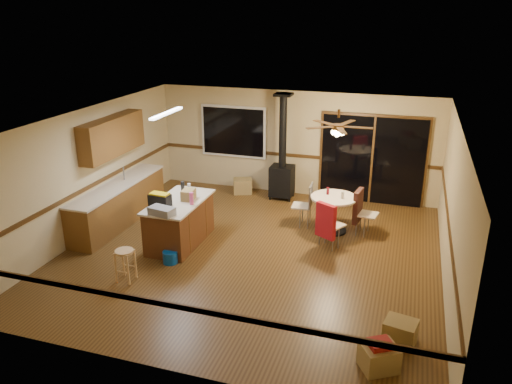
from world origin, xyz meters
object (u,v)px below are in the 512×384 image
at_px(chair_near, 327,221).
at_px(box_under_window, 243,186).
at_px(bar_stool, 126,265).
at_px(dining_table, 333,208).
at_px(box_corner_b, 400,332).
at_px(box_corner_a, 379,357).
at_px(toolbox_black, 160,200).
at_px(blue_bucket, 170,257).
at_px(chair_left, 307,200).
at_px(kitchen_island, 180,222).
at_px(wood_stove, 282,170).
at_px(toolbox_grey, 162,211).
at_px(chair_right, 359,206).

relative_size(chair_near, box_under_window, 1.52).
bearing_deg(bar_stool, chair_near, 36.17).
xyz_separation_m(dining_table, box_corner_b, (1.53, -3.47, -0.36)).
bearing_deg(chair_near, box_under_window, 136.07).
height_order(dining_table, box_corner_a, dining_table).
distance_m(toolbox_black, bar_stool, 1.49).
bearing_deg(box_corner_b, blue_bucket, 164.50).
bearing_deg(chair_near, box_corner_b, -59.76).
bearing_deg(bar_stool, chair_left, 52.37).
distance_m(kitchen_island, box_corner_b, 4.80).
xyz_separation_m(bar_stool, box_under_window, (0.50, 4.74, -0.10)).
height_order(wood_stove, chair_left, wood_stove).
bearing_deg(wood_stove, box_corner_a, -63.66).
bearing_deg(wood_stove, box_corner_b, -58.79).
height_order(toolbox_grey, chair_right, toolbox_grey).
bearing_deg(blue_bucket, chair_left, 49.83).
xyz_separation_m(toolbox_black, blue_bucket, (0.42, -0.51, -0.90)).
distance_m(wood_stove, chair_right, 2.54).
bearing_deg(kitchen_island, blue_bucket, -77.17).
distance_m(chair_left, box_corner_b, 4.18).
bearing_deg(toolbox_grey, chair_left, 46.07).
xyz_separation_m(kitchen_island, box_corner_b, (4.36, -1.99, -0.28)).
bearing_deg(dining_table, box_corner_b, -66.21).
xyz_separation_m(bar_stool, dining_table, (3.07, 3.11, 0.25)).
bearing_deg(box_corner_a, chair_right, 100.39).
height_order(wood_stove, box_corner_b, wood_stove).
bearing_deg(toolbox_black, box_corner_a, -27.94).
bearing_deg(wood_stove, toolbox_grey, -108.79).
bearing_deg(box_corner_a, blue_bucket, 155.44).
xyz_separation_m(chair_right, box_under_window, (-3.09, 1.55, -0.41)).
relative_size(toolbox_black, box_corner_b, 0.95).
height_order(wood_stove, chair_right, wood_stove).
height_order(box_corner_a, box_corner_b, box_corner_b).
relative_size(kitchen_island, blue_bucket, 6.03).
distance_m(wood_stove, blue_bucket, 4.09).
relative_size(wood_stove, chair_right, 3.60).
height_order(chair_near, box_under_window, chair_near).
relative_size(toolbox_grey, blue_bucket, 1.68).
xyz_separation_m(blue_bucket, chair_left, (2.04, 2.42, 0.47)).
bearing_deg(kitchen_island, box_corner_b, -24.59).
bearing_deg(chair_right, toolbox_grey, -145.70).
bearing_deg(toolbox_black, dining_table, 30.59).
height_order(kitchen_island, box_corner_a, kitchen_island).
bearing_deg(toolbox_grey, chair_right, 34.30).
height_order(toolbox_black, blue_bucket, toolbox_black).
height_order(chair_near, box_corner_b, chair_near).
relative_size(wood_stove, toolbox_black, 6.14).
relative_size(box_under_window, box_corner_a, 1.01).
distance_m(blue_bucket, dining_table, 3.53).
bearing_deg(chair_near, kitchen_island, -167.74).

